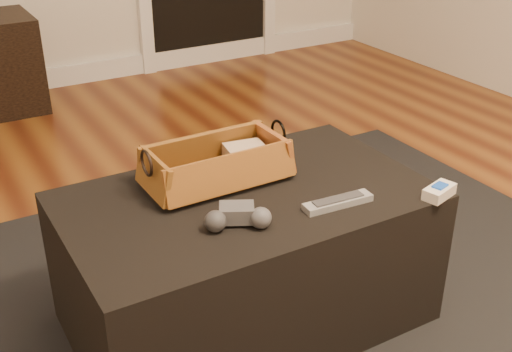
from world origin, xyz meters
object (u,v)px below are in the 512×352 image
tv_remote (213,177)px  silver_remote (338,202)px  ottoman (247,258)px  wicker_basket (217,166)px  game_controller (238,217)px  cream_gadget (439,191)px

tv_remote → silver_remote: size_ratio=1.09×
tv_remote → ottoman: bearing=-66.7°
ottoman → tv_remote: (-0.05, 0.09, 0.24)m
wicker_basket → game_controller: bearing=-105.3°
wicker_basket → tv_remote: bearing=-142.5°
game_controller → silver_remote: bearing=-8.0°
game_controller → ottoman: bearing=53.6°
game_controller → cream_gadget: (0.55, -0.14, -0.01)m
wicker_basket → silver_remote: bearing=-53.2°
ottoman → tv_remote: bearing=120.0°
game_controller → silver_remote: size_ratio=0.88×
cream_gadget → silver_remote: bearing=159.6°
silver_remote → cream_gadget: 0.28m
wicker_basket → game_controller: 0.26m
wicker_basket → cream_gadget: (0.48, -0.39, -0.03)m
wicker_basket → game_controller: wicker_basket is taller
wicker_basket → cream_gadget: 0.62m
tv_remote → silver_remote: 0.36m
ottoman → cream_gadget: cream_gadget is taller
silver_remote → cream_gadget: size_ratio=1.83×
tv_remote → game_controller: bearing=-108.2°
ottoman → game_controller: game_controller is taller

